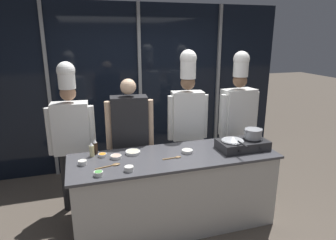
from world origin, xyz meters
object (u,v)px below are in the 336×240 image
prep_bowl_shrimp (116,157)px  prep_bowl_noodles (133,152)px  stock_pot (253,133)px  serving_spoon_solid (113,165)px  prep_bowl_carrots (102,155)px  chef_line (238,113)px  prep_bowl_garlic (82,162)px  prep_bowl_rice (129,168)px  chef_head (71,128)px  portable_stove (242,144)px  squeeze_bottle_oil (92,150)px  person_guest (130,132)px  prep_bowl_scallions (98,173)px  serving_spoon_slotted (175,157)px  squeeze_bottle_soy (95,147)px  chef_sous (187,113)px  prep_bowl_onion (187,151)px  frying_pan (233,139)px

prep_bowl_shrimp → prep_bowl_noodles: 0.22m
stock_pot → serving_spoon_solid: 1.69m
stock_pot → prep_bowl_carrots: stock_pot is taller
serving_spoon_solid → chef_line: (1.86, 0.71, 0.25)m
prep_bowl_garlic → chef_line: size_ratio=0.05×
prep_bowl_rice → chef_head: size_ratio=0.05×
chef_line → portable_stove: bearing=58.7°
squeeze_bottle_oil → person_guest: size_ratio=0.10×
chef_line → prep_bowl_scallions: bearing=17.8°
portable_stove → prep_bowl_garlic: 1.85m
prep_bowl_scallions → prep_bowl_rice: bearing=3.1°
portable_stove → serving_spoon_slotted: bearing=-178.6°
prep_bowl_carrots → prep_bowl_garlic: prep_bowl_garlic is taller
squeeze_bottle_soy → chef_line: bearing=9.3°
serving_spoon_slotted → chef_sous: size_ratio=0.11×
prep_bowl_carrots → chef_line: bearing=12.6°
squeeze_bottle_oil → person_guest: 0.61m
prep_bowl_garlic → chef_sous: size_ratio=0.05×
prep_bowl_rice → serving_spoon_slotted: (0.55, 0.18, -0.02)m
serving_spoon_slotted → stock_pot: bearing=1.2°
prep_bowl_onion → chef_line: size_ratio=0.07×
prep_bowl_rice → chef_head: (-0.54, 0.94, 0.19)m
prep_bowl_garlic → stock_pot: bearing=-2.7°
prep_bowl_garlic → serving_spoon_solid: size_ratio=0.34×
prep_bowl_shrimp → chef_line: (1.81, 0.53, 0.23)m
stock_pot → serving_spoon_solid: stock_pot is taller
prep_bowl_rice → serving_spoon_solid: 0.23m
person_guest → chef_sous: chef_sous is taller
prep_bowl_rice → chef_sous: (0.98, 0.94, 0.26)m
portable_stove → chef_line: size_ratio=0.29×
frying_pan → chef_sous: size_ratio=0.22×
prep_bowl_rice → prep_bowl_onion: bearing=21.0°
chef_sous → portable_stove: bearing=125.9°
chef_head → person_guest: size_ratio=1.13×
chef_sous → chef_head: bearing=6.3°
frying_pan → person_guest: size_ratio=0.27×
prep_bowl_carrots → serving_spoon_slotted: bearing=-19.9°
serving_spoon_solid → chef_sous: 1.38m
serving_spoon_slotted → serving_spoon_solid: size_ratio=0.81×
prep_bowl_garlic → serving_spoon_solid: 0.33m
prep_bowl_noodles → chef_sous: bearing=30.9°
person_guest → prep_bowl_onion: bearing=140.5°
serving_spoon_slotted → chef_line: 1.40m
squeeze_bottle_soy → person_guest: size_ratio=0.10×
portable_stove → squeeze_bottle_soy: squeeze_bottle_soy is taller
chef_head → prep_bowl_carrots: bearing=128.1°
prep_bowl_garlic → prep_bowl_noodles: bearing=14.1°
prep_bowl_scallions → serving_spoon_solid: size_ratio=0.34×
squeeze_bottle_soy → prep_bowl_scallions: size_ratio=1.90×
prep_bowl_onion → prep_bowl_rice: bearing=-159.0°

